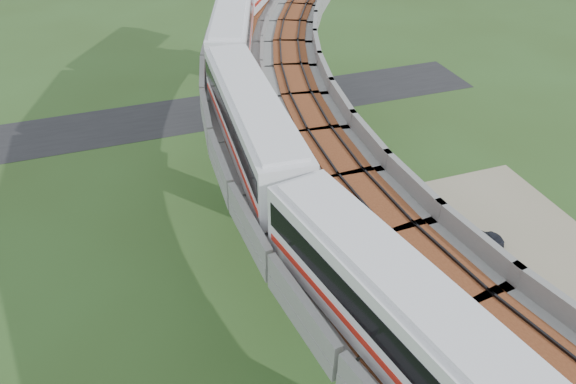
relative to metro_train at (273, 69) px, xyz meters
The scene contains 12 objects.
ground 16.18m from the metro_train, 96.92° to the right, with size 160.00×160.00×0.00m, color #324B1E.
dirt_lot 21.62m from the metro_train, 44.30° to the right, with size 18.00×26.00×0.04m, color gray.
asphalt_road 23.15m from the metro_train, 93.70° to the left, with size 60.00×8.00×0.03m, color #232326.
viaduct 11.23m from the metro_train, 76.12° to the right, with size 19.58×73.98×11.40m.
metro_train is the anchor object (origin of this frame).
fence 17.73m from the metro_train, 50.86° to the right, with size 3.87×38.73×1.50m.
tree_0 19.30m from the metro_train, 51.96° to the left, with size 2.49×2.49×2.98m.
tree_1 12.04m from the metro_train, 19.20° to the left, with size 2.06×2.06×3.21m.
tree_2 13.89m from the metro_train, 60.50° to the right, with size 2.24×2.24×3.03m.
tree_3 19.85m from the metro_train, 73.05° to the right, with size 2.54×2.54×3.42m.
car_white 24.15m from the metro_train, 62.38° to the right, with size 1.60×3.98×1.36m, color silver.
car_dark 19.09m from the metro_train, 31.55° to the right, with size 1.56×3.83×1.11m, color black.
Camera 1 is at (-9.21, -22.36, 26.73)m, focal length 35.00 mm.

